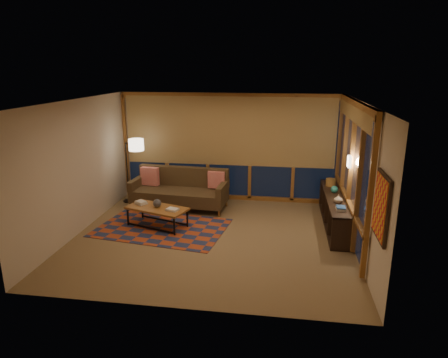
# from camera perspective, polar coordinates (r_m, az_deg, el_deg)

# --- Properties ---
(floor) EXTENTS (5.50, 5.00, 0.01)m
(floor) POSITION_cam_1_polar(r_m,az_deg,el_deg) (8.14, -1.70, -8.27)
(floor) COLOR olive
(floor) RESTS_ON ground
(ceiling) EXTENTS (5.50, 5.00, 0.01)m
(ceiling) POSITION_cam_1_polar(r_m,az_deg,el_deg) (7.46, -1.87, 11.03)
(ceiling) COLOR beige
(ceiling) RESTS_ON walls
(walls) EXTENTS (5.51, 5.01, 2.70)m
(walls) POSITION_cam_1_polar(r_m,az_deg,el_deg) (7.69, -1.78, 0.96)
(walls) COLOR beige
(walls) RESTS_ON floor
(window_wall_back) EXTENTS (5.30, 0.16, 2.60)m
(window_wall_back) POSITION_cam_1_polar(r_m,az_deg,el_deg) (10.03, 0.68, 4.49)
(window_wall_back) COLOR #A5622A
(window_wall_back) RESTS_ON walls
(window_wall_right) EXTENTS (0.16, 3.70, 2.60)m
(window_wall_right) POSITION_cam_1_polar(r_m,az_deg,el_deg) (8.27, 17.61, 1.27)
(window_wall_right) COLOR #A5622A
(window_wall_right) RESTS_ON walls
(wall_art) EXTENTS (0.06, 0.74, 0.94)m
(wall_art) POSITION_cam_1_polar(r_m,az_deg,el_deg) (5.94, 21.48, -3.71)
(wall_art) COLOR red
(wall_art) RESTS_ON walls
(wall_sconce) EXTENTS (0.12, 0.18, 0.22)m
(wall_sconce) POSITION_cam_1_polar(r_m,az_deg,el_deg) (8.07, 17.47, 2.39)
(wall_sconce) COLOR #F6E3C3
(wall_sconce) RESTS_ON walls
(sofa) EXTENTS (2.33, 1.09, 0.93)m
(sofa) POSITION_cam_1_polar(r_m,az_deg,el_deg) (9.66, -6.42, -1.50)
(sofa) COLOR #483821
(sofa) RESTS_ON floor
(pillow_left) EXTENTS (0.46, 0.21, 0.45)m
(pillow_left) POSITION_cam_1_polar(r_m,az_deg,el_deg) (10.03, -10.53, 0.31)
(pillow_left) COLOR red
(pillow_left) RESTS_ON sofa
(pillow_right) EXTENTS (0.40, 0.14, 0.40)m
(pillow_right) POSITION_cam_1_polar(r_m,az_deg,el_deg) (9.57, -1.09, -0.30)
(pillow_right) COLOR red
(pillow_right) RESTS_ON sofa
(area_rug) EXTENTS (2.87, 2.12, 0.01)m
(area_rug) POSITION_cam_1_polar(r_m,az_deg,el_deg) (8.66, -8.85, -6.88)
(area_rug) COLOR #A4421F
(area_rug) RESTS_ON floor
(coffee_table) EXTENTS (1.42, 0.97, 0.43)m
(coffee_table) POSITION_cam_1_polar(r_m,az_deg,el_deg) (8.68, -9.49, -5.37)
(coffee_table) COLOR #A5622A
(coffee_table) RESTS_ON floor
(book_stack_a) EXTENTS (0.29, 0.27, 0.07)m
(book_stack_a) POSITION_cam_1_polar(r_m,az_deg,el_deg) (8.86, -11.79, -3.33)
(book_stack_a) COLOR silver
(book_stack_a) RESTS_ON coffee_table
(book_stack_b) EXTENTS (0.29, 0.25, 0.05)m
(book_stack_b) POSITION_cam_1_polar(r_m,az_deg,el_deg) (8.37, -7.39, -4.34)
(book_stack_b) COLOR silver
(book_stack_b) RESTS_ON coffee_table
(ceramic_pot) EXTENTS (0.22, 0.22, 0.18)m
(ceramic_pot) POSITION_cam_1_polar(r_m,az_deg,el_deg) (8.60, -9.54, -3.40)
(ceramic_pot) COLOR black
(ceramic_pot) RESTS_ON coffee_table
(floor_lamp) EXTENTS (0.65, 0.57, 1.65)m
(floor_lamp) POSITION_cam_1_polar(r_m,az_deg,el_deg) (10.25, -13.67, 1.28)
(floor_lamp) COLOR black
(floor_lamp) RESTS_ON floor
(bookshelf) EXTENTS (0.40, 2.62, 0.66)m
(bookshelf) POSITION_cam_1_polar(r_m,az_deg,el_deg) (8.91, 15.48, -4.41)
(bookshelf) COLOR black
(bookshelf) RESTS_ON floor
(basket) EXTENTS (0.26, 0.26, 0.17)m
(basket) POSITION_cam_1_polar(r_m,az_deg,el_deg) (9.53, 15.01, -0.46)
(basket) COLOR #925B2D
(basket) RESTS_ON bookshelf
(teal_bowl) EXTENTS (0.20, 0.20, 0.16)m
(teal_bowl) POSITION_cam_1_polar(r_m,az_deg,el_deg) (9.02, 15.49, -1.44)
(teal_bowl) COLOR #25796B
(teal_bowl) RESTS_ON bookshelf
(vase) EXTENTS (0.19, 0.19, 0.18)m
(vase) POSITION_cam_1_polar(r_m,az_deg,el_deg) (8.37, 16.02, -2.75)
(vase) COLOR tan
(vase) RESTS_ON bookshelf
(shelf_book_stack) EXTENTS (0.17, 0.23, 0.07)m
(shelf_book_stack) POSITION_cam_1_polar(r_m,az_deg,el_deg) (8.00, 16.35, -4.05)
(shelf_book_stack) COLOR silver
(shelf_book_stack) RESTS_ON bookshelf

